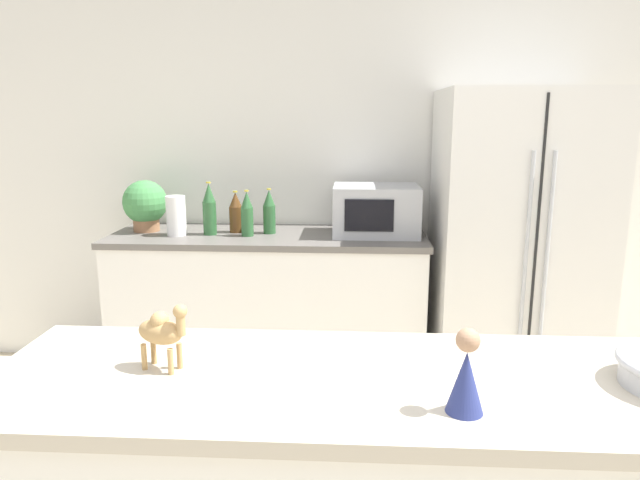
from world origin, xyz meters
The scene contains 12 objects.
wall_back centered at (0.00, 2.73, 1.27)m, with size 8.00×0.06×2.55m.
back_counter centered at (-0.53, 2.40, 0.45)m, with size 1.80×0.63×0.90m.
refrigerator centered at (0.85, 2.33, 0.85)m, with size 0.86×0.72×1.71m.
potted_plant centered at (-1.26, 2.44, 1.06)m, with size 0.26×0.26×0.30m.
paper_towel_roll centered at (-1.04, 2.33, 1.02)m, with size 0.11×0.11×0.22m.
microwave centered at (0.09, 2.42, 1.04)m, with size 0.48×0.37×0.28m.
back_bottle_0 centered at (-0.52, 2.42, 1.03)m, with size 0.07×0.07×0.26m.
back_bottle_1 centered at (-0.72, 2.44, 1.02)m, with size 0.08×0.08×0.24m.
back_bottle_2 centered at (-0.64, 2.33, 1.03)m, with size 0.07×0.07×0.26m.
back_bottle_3 centered at (-0.86, 2.36, 1.05)m, with size 0.08×0.08×0.30m.
camel_figurine centered at (-0.48, 0.41, 1.08)m, with size 0.13×0.09×0.16m.
wise_man_figurine_blue centered at (0.18, 0.26, 1.06)m, with size 0.07×0.07×0.17m.
Camera 1 is at (-0.05, -0.79, 1.56)m, focal length 32.00 mm.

